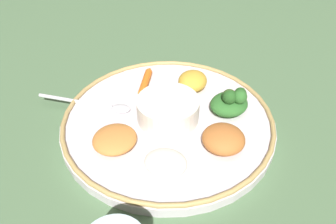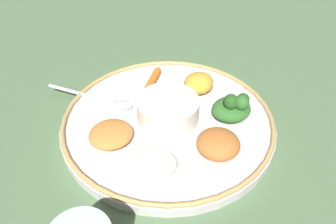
{
  "view_description": "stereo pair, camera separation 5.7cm",
  "coord_description": "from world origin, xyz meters",
  "px_view_note": "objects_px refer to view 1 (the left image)",
  "views": [
    {
      "loc": [
        -0.27,
        0.35,
        0.4
      ],
      "look_at": [
        0.0,
        0.0,
        0.03
      ],
      "focal_mm": 35.21,
      "sensor_mm": 36.0,
      "label": 1
    },
    {
      "loc": [
        -0.31,
        0.31,
        0.4
      ],
      "look_at": [
        0.0,
        0.0,
        0.03
      ],
      "focal_mm": 35.21,
      "sensor_mm": 36.0,
      "label": 2
    }
  ],
  "objects_px": {
    "center_bowl": "(168,109)",
    "carrot_near_spoon": "(146,80)",
    "greens_pile": "(230,102)",
    "spoon": "(98,105)"
  },
  "relations": [
    {
      "from": "center_bowl",
      "to": "carrot_near_spoon",
      "type": "relative_size",
      "value": 1.25
    },
    {
      "from": "center_bowl",
      "to": "carrot_near_spoon",
      "type": "bearing_deg",
      "value": -29.79
    },
    {
      "from": "center_bowl",
      "to": "greens_pile",
      "type": "distance_m",
      "value": 0.11
    },
    {
      "from": "center_bowl",
      "to": "spoon",
      "type": "relative_size",
      "value": 0.62
    },
    {
      "from": "center_bowl",
      "to": "greens_pile",
      "type": "height_order",
      "value": "greens_pile"
    },
    {
      "from": "greens_pile",
      "to": "center_bowl",
      "type": "bearing_deg",
      "value": 47.78
    },
    {
      "from": "center_bowl",
      "to": "greens_pile",
      "type": "relative_size",
      "value": 1.26
    },
    {
      "from": "spoon",
      "to": "carrot_near_spoon",
      "type": "bearing_deg",
      "value": -100.95
    },
    {
      "from": "spoon",
      "to": "carrot_near_spoon",
      "type": "height_order",
      "value": "carrot_near_spoon"
    },
    {
      "from": "center_bowl",
      "to": "carrot_near_spoon",
      "type": "xyz_separation_m",
      "value": [
        0.1,
        -0.06,
        -0.01
      ]
    }
  ]
}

